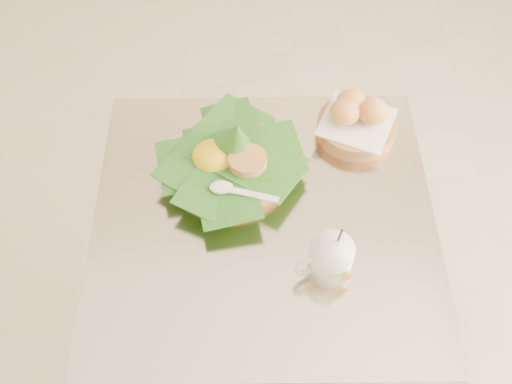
{
  "coord_description": "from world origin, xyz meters",
  "views": [
    {
      "loc": [
        0.14,
        -0.82,
        1.82
      ],
      "look_at": [
        0.11,
        -0.05,
        0.82
      ],
      "focal_mm": 45.0,
      "sensor_mm": 36.0,
      "label": 1
    }
  ],
  "objects_px": {
    "cafe_table": "(263,272)",
    "rice_basket": "(230,157)",
    "bread_basket": "(356,120)",
    "coffee_mug": "(329,258)"
  },
  "relations": [
    {
      "from": "cafe_table",
      "to": "bread_basket",
      "type": "xyz_separation_m",
      "value": [
        0.2,
        0.24,
        0.26
      ]
    },
    {
      "from": "cafe_table",
      "to": "bread_basket",
      "type": "height_order",
      "value": "bread_basket"
    },
    {
      "from": "cafe_table",
      "to": "bread_basket",
      "type": "distance_m",
      "value": 0.41
    },
    {
      "from": "cafe_table",
      "to": "rice_basket",
      "type": "relative_size",
      "value": 2.45
    },
    {
      "from": "rice_basket",
      "to": "coffee_mug",
      "type": "height_order",
      "value": "rice_basket"
    },
    {
      "from": "cafe_table",
      "to": "rice_basket",
      "type": "distance_m",
      "value": 0.3
    },
    {
      "from": "bread_basket",
      "to": "coffee_mug",
      "type": "relative_size",
      "value": 1.32
    },
    {
      "from": "coffee_mug",
      "to": "bread_basket",
      "type": "bearing_deg",
      "value": 78.47
    },
    {
      "from": "cafe_table",
      "to": "coffee_mug",
      "type": "height_order",
      "value": "coffee_mug"
    },
    {
      "from": "bread_basket",
      "to": "coffee_mug",
      "type": "xyz_separation_m",
      "value": [
        -0.07,
        -0.36,
        0.0
      ]
    }
  ]
}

